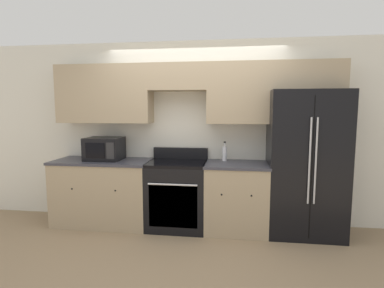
{
  "coord_description": "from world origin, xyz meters",
  "views": [
    {
      "loc": [
        0.54,
        -3.66,
        1.64
      ],
      "look_at": [
        -0.0,
        0.31,
        1.17
      ],
      "focal_mm": 28.0,
      "sensor_mm": 36.0,
      "label": 1
    }
  ],
  "objects_px": {
    "oven_range": "(177,194)",
    "bottle": "(225,153)",
    "microwave": "(104,149)",
    "refrigerator": "(305,163)"
  },
  "relations": [
    {
      "from": "bottle",
      "to": "refrigerator",
      "type": "bearing_deg",
      "value": -5.92
    },
    {
      "from": "microwave",
      "to": "oven_range",
      "type": "bearing_deg",
      "value": -1.9
    },
    {
      "from": "microwave",
      "to": "bottle",
      "type": "xyz_separation_m",
      "value": [
        1.7,
        0.14,
        -0.05
      ]
    },
    {
      "from": "refrigerator",
      "to": "bottle",
      "type": "height_order",
      "value": "refrigerator"
    },
    {
      "from": "refrigerator",
      "to": "microwave",
      "type": "distance_m",
      "value": 2.75
    },
    {
      "from": "microwave",
      "to": "bottle",
      "type": "height_order",
      "value": "microwave"
    },
    {
      "from": "refrigerator",
      "to": "microwave",
      "type": "height_order",
      "value": "refrigerator"
    },
    {
      "from": "oven_range",
      "to": "bottle",
      "type": "height_order",
      "value": "bottle"
    },
    {
      "from": "microwave",
      "to": "bottle",
      "type": "relative_size",
      "value": 1.8
    },
    {
      "from": "microwave",
      "to": "bottle",
      "type": "distance_m",
      "value": 1.7
    }
  ]
}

